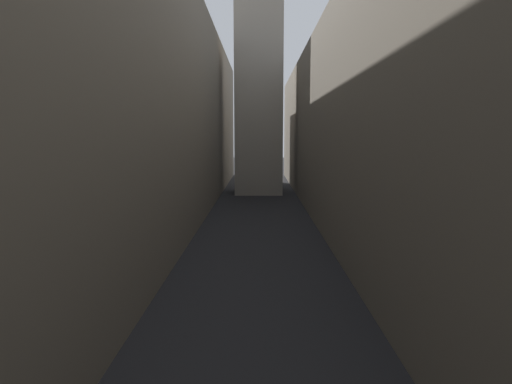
{
  "coord_description": "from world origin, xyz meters",
  "views": [
    {
      "loc": [
        0.09,
        8.94,
        8.54
      ],
      "look_at": [
        0.0,
        21.5,
        6.91
      ],
      "focal_mm": 30.62,
      "sensor_mm": 36.0,
      "label": 1
    }
  ],
  "objects": [
    {
      "name": "ground_plane",
      "position": [
        0.0,
        48.0,
        0.0
      ],
      "size": [
        264.0,
        264.0,
        0.0
      ],
      "primitive_type": "plane",
      "color": "#232326"
    },
    {
      "name": "building_block_left",
      "position": [
        -13.49,
        50.0,
        11.05
      ],
      "size": [
        15.99,
        108.0,
        22.1
      ],
      "primitive_type": "cube",
      "color": "#756B5B",
      "rests_on": "ground"
    },
    {
      "name": "building_block_right",
      "position": [
        13.19,
        50.0,
        9.47
      ],
      "size": [
        15.38,
        108.0,
        18.93
      ],
      "primitive_type": "cube",
      "color": "#756B5B",
      "rests_on": "ground"
    }
  ]
}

